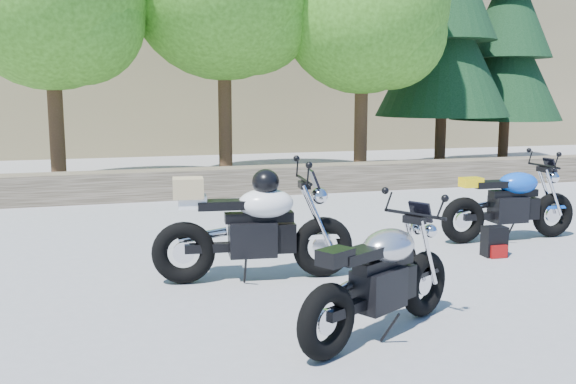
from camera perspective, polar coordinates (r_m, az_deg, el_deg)
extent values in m
plane|color=gray|center=(6.19, 0.88, -8.34)|extent=(90.00, 90.00, 0.00)
cube|color=#433C2D|center=(11.39, -7.45, 0.82)|extent=(22.00, 0.55, 0.50)
cylinder|color=#382314|center=(12.86, -19.96, 6.93)|extent=(0.28, 0.28, 3.02)
sphere|color=#306516|center=(12.61, -18.10, 14.37)|extent=(2.38, 2.38, 2.38)
cylinder|color=#382314|center=(13.49, -5.63, 8.19)|extent=(0.28, 0.28, 3.36)
sphere|color=#306516|center=(13.40, -3.32, 15.93)|extent=(2.64, 2.64, 2.64)
cylinder|color=#382314|center=(13.74, 6.51, 7.26)|extent=(0.28, 0.28, 2.91)
sphere|color=#306516|center=(13.85, 6.67, 16.32)|extent=(3.54, 3.54, 3.54)
sphere|color=#306516|center=(13.72, 9.11, 13.72)|extent=(2.29, 2.29, 2.29)
cylinder|color=#382314|center=(15.99, 13.43, 5.94)|extent=(0.26, 0.26, 2.16)
cone|color=black|center=(16.01, 13.66, 12.39)|extent=(3.17, 3.17, 3.24)
cylinder|color=#382314|center=(17.68, 18.66, 5.59)|extent=(0.26, 0.26, 1.92)
cone|color=black|center=(17.68, 18.92, 10.77)|extent=(2.82, 2.82, 2.88)
cone|color=black|center=(17.79, 19.15, 15.30)|extent=(2.18, 2.18, 2.56)
torus|color=black|center=(5.44, 11.98, -7.98)|extent=(0.54, 0.39, 0.55)
torus|color=black|center=(4.49, 3.44, -11.44)|extent=(0.54, 0.39, 0.55)
cylinder|color=silver|center=(5.44, 11.98, -7.98)|extent=(0.18, 0.12, 0.19)
cylinder|color=silver|center=(4.49, 3.44, -11.44)|extent=(0.18, 0.12, 0.19)
cube|color=black|center=(4.91, 8.05, -8.49)|extent=(0.48, 0.42, 0.31)
cube|color=black|center=(4.90, 8.51, -6.24)|extent=(0.59, 0.41, 0.09)
ellipsoid|color=#BCBCC1|center=(4.92, 8.95, -4.76)|extent=(0.59, 0.53, 0.26)
cube|color=black|center=(4.62, 6.26, -5.58)|extent=(0.46, 0.37, 0.08)
cube|color=black|center=(4.42, 4.22, -5.76)|extent=(0.29, 0.27, 0.11)
cylinder|color=black|center=(5.15, 11.18, -1.96)|extent=(0.30, 0.50, 0.03)
sphere|color=silver|center=(5.30, 11.94, -3.30)|extent=(0.15, 0.15, 0.15)
torus|color=black|center=(6.42, 3.11, -4.88)|extent=(0.62, 0.22, 0.61)
torus|color=black|center=(6.26, -9.26, -5.35)|extent=(0.62, 0.22, 0.61)
cylinder|color=silver|center=(6.42, 3.11, -4.88)|extent=(0.21, 0.06, 0.21)
cylinder|color=silver|center=(6.26, -9.26, -5.35)|extent=(0.21, 0.06, 0.21)
cube|color=black|center=(6.28, -3.18, -4.14)|extent=(0.49, 0.34, 0.34)
cube|color=black|center=(6.24, -2.59, -2.24)|extent=(0.68, 0.23, 0.10)
ellipsoid|color=white|center=(6.23, -1.99, -1.02)|extent=(0.59, 0.43, 0.29)
cube|color=black|center=(6.18, -5.84, -1.13)|extent=(0.50, 0.26, 0.09)
cube|color=white|center=(6.16, -8.49, -0.86)|extent=(0.29, 0.22, 0.12)
cylinder|color=black|center=(6.26, 1.46, 1.07)|extent=(0.10, 0.63, 0.03)
sphere|color=silver|center=(6.31, 2.81, -0.36)|extent=(0.17, 0.17, 0.17)
ellipsoid|color=black|center=(6.19, -2.00, 0.89)|extent=(0.30, 0.31, 0.25)
cube|color=tan|center=(6.14, -8.88, 0.36)|extent=(0.31, 0.28, 0.19)
torus|color=black|center=(8.83, 22.47, -1.89)|extent=(0.57, 0.15, 0.57)
torus|color=black|center=(8.10, 15.28, -2.44)|extent=(0.57, 0.15, 0.57)
cylinder|color=silver|center=(8.83, 22.47, -1.89)|extent=(0.20, 0.04, 0.20)
cylinder|color=silver|center=(8.10, 15.28, -2.44)|extent=(0.20, 0.04, 0.20)
cube|color=black|center=(8.42, 18.97, -1.45)|extent=(0.43, 0.27, 0.32)
cube|color=black|center=(8.42, 19.39, -0.11)|extent=(0.63, 0.15, 0.09)
ellipsoid|color=blue|center=(8.44, 19.78, 0.75)|extent=(0.52, 0.35, 0.27)
cube|color=black|center=(8.22, 17.54, 0.66)|extent=(0.45, 0.20, 0.08)
cube|color=yellow|center=(8.07, 15.96, 0.84)|extent=(0.25, 0.18, 0.12)
cylinder|color=black|center=(8.63, 21.79, 2.18)|extent=(0.04, 0.59, 0.03)
sphere|color=silver|center=(8.73, 22.48, 1.21)|extent=(0.16, 0.16, 0.16)
cube|color=black|center=(7.59, 17.86, -4.19)|extent=(0.26, 0.19, 0.34)
cube|color=maroon|center=(7.53, 18.25, -5.06)|extent=(0.20, 0.05, 0.14)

